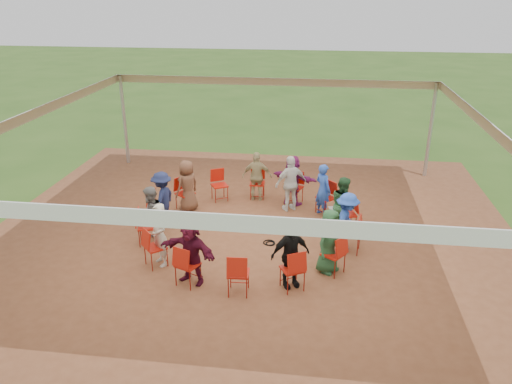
# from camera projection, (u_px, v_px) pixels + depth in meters

# --- Properties ---
(ground) EXTENTS (80.00, 80.00, 0.00)m
(ground) POSITION_uv_depth(u_px,v_px,m) (250.00, 237.00, 12.19)
(ground) COLOR #2F5019
(ground) RESTS_ON ground
(dirt_patch) EXTENTS (13.00, 13.00, 0.00)m
(dirt_patch) POSITION_uv_depth(u_px,v_px,m) (250.00, 236.00, 12.19)
(dirt_patch) COLOR brown
(dirt_patch) RESTS_ON ground
(tent) EXTENTS (10.33, 10.33, 3.00)m
(tent) POSITION_uv_depth(u_px,v_px,m) (249.00, 144.00, 11.29)
(tent) COLOR #B2B2B7
(tent) RESTS_ON ground
(chair_0) EXTENTS (0.54, 0.52, 0.90)m
(chair_0) POSITION_uv_depth(u_px,v_px,m) (347.00, 214.00, 12.35)
(chair_0) COLOR #AF170A
(chair_0) RESTS_ON ground
(chair_1) EXTENTS (0.61, 0.61, 0.90)m
(chair_1) POSITION_uv_depth(u_px,v_px,m) (326.00, 198.00, 13.28)
(chair_1) COLOR #AF170A
(chair_1) RESTS_ON ground
(chair_2) EXTENTS (0.56, 0.57, 0.90)m
(chair_2) POSITION_uv_depth(u_px,v_px,m) (294.00, 188.00, 13.97)
(chair_2) COLOR #AF170A
(chair_2) RESTS_ON ground
(chair_3) EXTENTS (0.44, 0.46, 0.90)m
(chair_3) POSITION_uv_depth(u_px,v_px,m) (257.00, 184.00, 14.27)
(chair_3) COLOR #AF170A
(chair_3) RESTS_ON ground
(chair_4) EXTENTS (0.58, 0.59, 0.90)m
(chair_4) POSITION_uv_depth(u_px,v_px,m) (220.00, 186.00, 14.12)
(chair_4) COLOR #AF170A
(chair_4) RESTS_ON ground
(chair_5) EXTENTS (0.60, 0.60, 0.90)m
(chair_5) POSITION_uv_depth(u_px,v_px,m) (185.00, 194.00, 13.56)
(chair_5) COLOR #AF170A
(chair_5) RESTS_ON ground
(chair_6) EXTENTS (0.51, 0.49, 0.90)m
(chair_6) POSITION_uv_depth(u_px,v_px,m) (159.00, 208.00, 12.70)
(chair_6) COLOR #AF170A
(chair_6) RESTS_ON ground
(chair_7) EXTENTS (0.54, 0.52, 0.90)m
(chair_7) POSITION_uv_depth(u_px,v_px,m) (147.00, 227.00, 11.70)
(chair_7) COLOR #AF170A
(chair_7) RESTS_ON ground
(chair_8) EXTENTS (0.61, 0.61, 0.90)m
(chair_8) POSITION_uv_depth(u_px,v_px,m) (155.00, 247.00, 10.76)
(chair_8) COLOR #AF170A
(chair_8) RESTS_ON ground
(chair_9) EXTENTS (0.56, 0.57, 0.90)m
(chair_9) POSITION_uv_depth(u_px,v_px,m) (188.00, 265.00, 10.07)
(chair_9) COLOR #AF170A
(chair_9) RESTS_ON ground
(chair_10) EXTENTS (0.44, 0.46, 0.90)m
(chair_10) POSITION_uv_depth(u_px,v_px,m) (238.00, 273.00, 9.77)
(chair_10) COLOR #AF170A
(chair_10) RESTS_ON ground
(chair_11) EXTENTS (0.58, 0.59, 0.90)m
(chair_11) POSITION_uv_depth(u_px,v_px,m) (292.00, 269.00, 9.92)
(chair_11) COLOR #AF170A
(chair_11) RESTS_ON ground
(chair_12) EXTENTS (0.60, 0.60, 0.90)m
(chair_12) POSITION_uv_depth(u_px,v_px,m) (333.00, 254.00, 10.48)
(chair_12) COLOR #AF170A
(chair_12) RESTS_ON ground
(chair_13) EXTENTS (0.51, 0.49, 0.90)m
(chair_13) POSITION_uv_depth(u_px,v_px,m) (351.00, 234.00, 11.35)
(chair_13) COLOR #AF170A
(chair_13) RESTS_ON ground
(person_seated_0) EXTENTS (0.57, 0.77, 1.42)m
(person_seated_0) POSITION_uv_depth(u_px,v_px,m) (343.00, 204.00, 12.23)
(person_seated_0) COLOR #224D2B
(person_seated_0) RESTS_ON ground
(person_seated_1) EXTENTS (0.60, 0.61, 1.42)m
(person_seated_1) POSITION_uv_depth(u_px,v_px,m) (323.00, 190.00, 13.12)
(person_seated_1) COLOR #254BB3
(person_seated_1) RESTS_ON ground
(person_seated_2) EXTENTS (1.40, 0.96, 1.42)m
(person_seated_2) POSITION_uv_depth(u_px,v_px,m) (293.00, 180.00, 13.77)
(person_seated_2) COLOR #811E60
(person_seated_2) RESTS_ON ground
(person_seated_3) EXTENTS (0.85, 0.47, 1.42)m
(person_seated_3) POSITION_uv_depth(u_px,v_px,m) (257.00, 176.00, 14.06)
(person_seated_3) COLOR tan
(person_seated_3) RESTS_ON ground
(person_seated_4) EXTENTS (0.72, 0.79, 1.42)m
(person_seated_4) POSITION_uv_depth(u_px,v_px,m) (187.00, 186.00, 13.39)
(person_seated_4) COLOR brown
(person_seated_4) RESTS_ON ground
(person_seated_5) EXTENTS (0.60, 0.98, 1.42)m
(person_seated_5) POSITION_uv_depth(u_px,v_px,m) (162.00, 199.00, 12.56)
(person_seated_5) COLOR #171F44
(person_seated_5) RESTS_ON ground
(person_seated_6) EXTENTS (0.57, 0.77, 1.42)m
(person_seated_6) POSITION_uv_depth(u_px,v_px,m) (151.00, 216.00, 11.61)
(person_seated_6) COLOR slate
(person_seated_6) RESTS_ON ground
(person_seated_7) EXTENTS (0.60, 0.61, 1.42)m
(person_seated_7) POSITION_uv_depth(u_px,v_px,m) (160.00, 235.00, 10.72)
(person_seated_7) COLOR beige
(person_seated_7) RESTS_ON ground
(person_seated_8) EXTENTS (1.40, 0.96, 1.42)m
(person_seated_8) POSITION_uv_depth(u_px,v_px,m) (191.00, 251.00, 10.07)
(person_seated_8) COLOR #470B1E
(person_seated_8) RESTS_ON ground
(person_seated_9) EXTENTS (0.93, 0.77, 1.42)m
(person_seated_9) POSITION_uv_depth(u_px,v_px,m) (290.00, 255.00, 9.92)
(person_seated_9) COLOR black
(person_seated_9) RESTS_ON ground
(person_seated_10) EXTENTS (0.72, 0.79, 1.42)m
(person_seated_10) POSITION_uv_depth(u_px,v_px,m) (329.00, 241.00, 10.46)
(person_seated_10) COLOR #224D2B
(person_seated_10) RESTS_ON ground
(person_seated_11) EXTENTS (0.60, 0.98, 1.42)m
(person_seated_11) POSITION_uv_depth(u_px,v_px,m) (347.00, 223.00, 11.28)
(person_seated_11) COLOR #254BB3
(person_seated_11) RESTS_ON ground
(standing_person) EXTENTS (1.01, 0.86, 1.54)m
(standing_person) POSITION_uv_depth(u_px,v_px,m) (291.00, 184.00, 13.38)
(standing_person) COLOR silver
(standing_person) RESTS_ON ground
(cable_coil) EXTENTS (0.34, 0.34, 0.03)m
(cable_coil) POSITION_uv_depth(u_px,v_px,m) (270.00, 243.00, 11.86)
(cable_coil) COLOR black
(cable_coil) RESTS_ON ground
(laptop) EXTENTS (0.33, 0.37, 0.22)m
(laptop) POSITION_uv_depth(u_px,v_px,m) (336.00, 207.00, 12.23)
(laptop) COLOR #B7B7BC
(laptop) RESTS_ON ground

